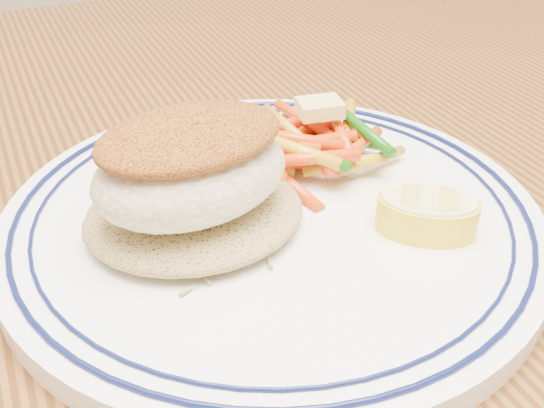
{
  "coord_description": "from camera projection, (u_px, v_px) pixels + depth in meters",
  "views": [
    {
      "loc": [
        -0.11,
        -0.32,
        0.97
      ],
      "look_at": [
        0.02,
        -0.04,
        0.77
      ],
      "focal_mm": 45.0,
      "sensor_mm": 36.0,
      "label": 1
    }
  ],
  "objects": [
    {
      "name": "lemon_wedge",
      "position": [
        427.0,
        212.0,
        0.36
      ],
      "size": [
        0.07,
        0.07,
        0.02
      ],
      "color": "yellow",
      "rests_on": "plate"
    },
    {
      "name": "dining_table",
      "position": [
        227.0,
        326.0,
        0.46
      ],
      "size": [
        1.5,
        0.9,
        0.75
      ],
      "color": "#48260E",
      "rests_on": "ground"
    },
    {
      "name": "butter_pat",
      "position": [
        320.0,
        108.0,
        0.41
      ],
      "size": [
        0.03,
        0.02,
        0.01
      ],
      "primitive_type": "cube",
      "rotation": [
        0.0,
        0.0,
        -0.17
      ],
      "color": "#F2D976",
      "rests_on": "vegetable_pile"
    },
    {
      "name": "plate",
      "position": [
        272.0,
        220.0,
        0.38
      ],
      "size": [
        0.3,
        0.3,
        0.02
      ],
      "color": "white",
      "rests_on": "dining_table"
    },
    {
      "name": "rice_pilaf",
      "position": [
        194.0,
        209.0,
        0.36
      ],
      "size": [
        0.12,
        0.1,
        0.02
      ],
      "primitive_type": "ellipsoid",
      "color": "#9B824D",
      "rests_on": "plate"
    },
    {
      "name": "vegetable_pile",
      "position": [
        307.0,
        144.0,
        0.41
      ],
      "size": [
        0.11,
        0.1,
        0.03
      ],
      "color": "#E03F0B",
      "rests_on": "plate"
    },
    {
      "name": "fish_fillet",
      "position": [
        191.0,
        164.0,
        0.34
      ],
      "size": [
        0.11,
        0.09,
        0.05
      ],
      "color": "beige",
      "rests_on": "rice_pilaf"
    }
  ]
}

